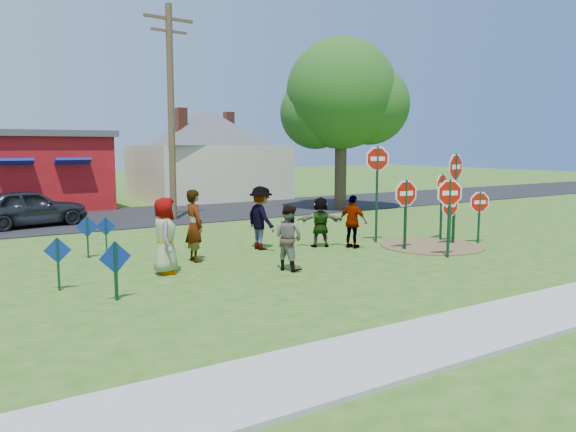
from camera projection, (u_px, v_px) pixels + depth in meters
The scene contains 26 objects.
ground at pixel (295, 256), 16.12m from camera, with size 120.00×120.00×0.00m, color #2C5819.
sidewalk at pixel (516, 319), 10.11m from camera, with size 22.00×1.80×0.08m, color #9E9E99.
road at pixel (157, 215), 25.72m from camera, with size 120.00×7.50×0.04m, color black.
dirt_patch at pixel (432, 246), 17.70m from camera, with size 3.20×3.20×0.03m, color brown.
red_building at pixel (5, 170), 27.96m from camera, with size 9.40×7.69×3.90m.
cream_house at pixel (207, 150), 33.74m from camera, with size 9.40×9.40×6.50m.
stop_sign_a at pixel (449, 200), 15.73m from camera, with size 0.97×0.40×2.35m.
stop_sign_b at pixel (377, 169), 18.12m from camera, with size 1.03×0.40×3.29m.
stop_sign_c at pixel (455, 177), 17.92m from camera, with size 1.15×0.27×3.07m.
stop_sign_d at pixel (442, 190), 18.77m from camera, with size 0.96×0.24×2.36m.
stop_sign_e at pixel (450, 208), 17.86m from camera, with size 1.03×0.07×1.79m.
stop_sign_f at pixel (480, 205), 18.15m from camera, with size 0.87×0.35×1.81m.
stop_sign_g at pixel (406, 199), 16.90m from camera, with size 1.10×0.13×2.28m.
blue_diamond_a at pixel (115, 264), 11.39m from camera, with size 0.68×0.11×1.23m.
blue_diamond_b at pixel (58, 258), 12.17m from camera, with size 0.55×0.20×1.18m.
blue_diamond_c at pixel (87, 232), 15.74m from camera, with size 0.59×0.17×1.20m.
blue_diamond_d at pixel (106, 231), 16.64m from camera, with size 0.55×0.15×1.06m.
person_a at pixel (165, 236), 13.80m from camera, with size 0.93×0.60×1.90m, color #3F417E.
person_b at pixel (194, 226), 15.27m from camera, with size 0.72×0.47×1.98m, color #2B7666.
person_c at pixel (288, 238), 14.22m from camera, with size 0.81×0.63×1.67m, color brown.
person_d at pixel (261, 218), 17.05m from camera, with size 1.25×0.72×1.93m, color #323237.
person_e at pixel (353, 222), 17.29m from camera, with size 0.97×0.40×1.65m, color #5C3561.
person_f at pixel (320, 222), 17.52m from camera, with size 1.46×0.47×1.58m, color #1C5932.
suv at pixel (28, 208), 21.73m from camera, with size 1.74×4.32×1.47m, color #2B2A2F.
utility_pole at pixel (171, 109), 23.38m from camera, with size 2.18×0.33×8.93m.
leafy_tree at pixel (344, 100), 27.30m from camera, with size 5.89×5.38×8.37m.
Camera 1 is at (-8.75, -13.23, 3.13)m, focal length 35.00 mm.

